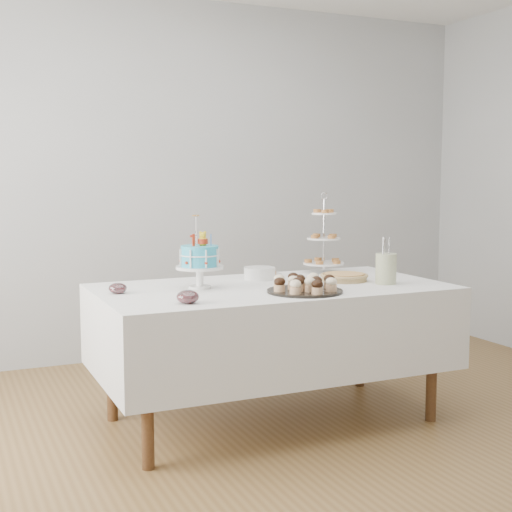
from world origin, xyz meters
name	(u,v)px	position (x,y,z in m)	size (l,w,h in m)	color
floor	(296,438)	(0.00, 0.00, 0.00)	(5.00, 5.00, 0.00)	brown
walls	(298,181)	(0.00, 0.00, 1.35)	(5.04, 4.04, 2.70)	#9FA2A4
table	(272,326)	(0.00, 0.30, 0.54)	(1.92, 1.02, 0.77)	silver
birthday_cake	(200,269)	(-0.40, 0.37, 0.88)	(0.26, 0.26, 0.40)	white
cupcake_tray	(305,284)	(0.06, 0.03, 0.81)	(0.40, 0.40, 0.09)	black
pie	(344,277)	(0.46, 0.30, 0.79)	(0.28, 0.28, 0.04)	tan
tiered_stand	(324,239)	(0.54, 0.68, 0.98)	(0.26, 0.26, 0.50)	silver
plate_stack	(260,273)	(0.04, 0.55, 0.81)	(0.18, 0.18, 0.07)	white
pastry_plate	(265,273)	(0.14, 0.70, 0.78)	(0.21, 0.21, 0.03)	white
jam_bowl_a	(188,297)	(-0.60, -0.03, 0.80)	(0.11, 0.11, 0.07)	silver
jam_bowl_b	(118,288)	(-0.84, 0.39, 0.80)	(0.09, 0.09, 0.06)	silver
utensil_pitcher	(386,267)	(0.62, 0.10, 0.86)	(0.13, 0.12, 0.26)	beige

